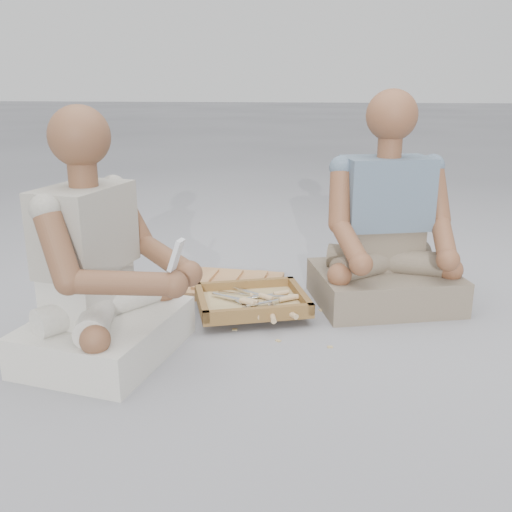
# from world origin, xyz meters

# --- Properties ---
(ground) EXTENTS (60.00, 60.00, 0.00)m
(ground) POSITION_xyz_m (0.00, 0.00, 0.00)
(ground) COLOR #98999E
(ground) RESTS_ON ground
(carved_panel) EXTENTS (0.59, 0.42, 0.04)m
(carved_panel) POSITION_xyz_m (-0.35, 0.66, 0.02)
(carved_panel) COLOR #9D6E3C
(carved_panel) RESTS_ON ground
(tool_tray) EXTENTS (0.54, 0.48, 0.06)m
(tool_tray) POSITION_xyz_m (-0.15, 0.36, 0.06)
(tool_tray) COLOR brown
(tool_tray) RESTS_ON carved_panel
(chisel_0) EXTENTS (0.22, 0.04, 0.02)m
(chisel_0) POSITION_xyz_m (-0.01, 0.27, 0.06)
(chisel_0) COLOR silver
(chisel_0) RESTS_ON tool_tray
(chisel_1) EXTENTS (0.20, 0.12, 0.02)m
(chisel_1) POSITION_xyz_m (-0.18, 0.31, 0.08)
(chisel_1) COLOR silver
(chisel_1) RESTS_ON tool_tray
(chisel_2) EXTENTS (0.21, 0.10, 0.02)m
(chisel_2) POSITION_xyz_m (-0.17, 0.33, 0.07)
(chisel_2) COLOR silver
(chisel_2) RESTS_ON tool_tray
(chisel_3) EXTENTS (0.20, 0.13, 0.02)m
(chisel_3) POSITION_xyz_m (-0.05, 0.44, 0.07)
(chisel_3) COLOR silver
(chisel_3) RESTS_ON tool_tray
(chisel_4) EXTENTS (0.22, 0.04, 0.02)m
(chisel_4) POSITION_xyz_m (0.02, 0.40, 0.07)
(chisel_4) COLOR silver
(chisel_4) RESTS_ON tool_tray
(chisel_5) EXTENTS (0.22, 0.05, 0.02)m
(chisel_5) POSITION_xyz_m (-0.15, 0.42, 0.06)
(chisel_5) COLOR silver
(chisel_5) RESTS_ON tool_tray
(chisel_6) EXTENTS (0.19, 0.14, 0.02)m
(chisel_6) POSITION_xyz_m (-0.02, 0.36, 0.07)
(chisel_6) COLOR silver
(chisel_6) RESTS_ON tool_tray
(chisel_7) EXTENTS (0.19, 0.14, 0.02)m
(chisel_7) POSITION_xyz_m (-0.11, 0.39, 0.07)
(chisel_7) COLOR silver
(chisel_7) RESTS_ON tool_tray
(chisel_8) EXTENTS (0.06, 0.22, 0.02)m
(chisel_8) POSITION_xyz_m (-0.04, 0.21, 0.06)
(chisel_8) COLOR silver
(chisel_8) RESTS_ON tool_tray
(chisel_9) EXTENTS (0.16, 0.18, 0.02)m
(chisel_9) POSITION_xyz_m (0.02, 0.25, 0.06)
(chisel_9) COLOR silver
(chisel_9) RESTS_ON tool_tray
(chisel_10) EXTENTS (0.15, 0.19, 0.02)m
(chisel_10) POSITION_xyz_m (-0.12, 0.24, 0.06)
(chisel_10) COLOR silver
(chisel_10) RESTS_ON tool_tray
(wood_chip_0) EXTENTS (0.02, 0.02, 0.00)m
(wood_chip_0) POSITION_xyz_m (0.01, 0.72, 0.00)
(wood_chip_0) COLOR tan
(wood_chip_0) RESTS_ON ground
(wood_chip_1) EXTENTS (0.02, 0.02, 0.00)m
(wood_chip_1) POSITION_xyz_m (-0.46, 0.72, 0.00)
(wood_chip_1) COLOR tan
(wood_chip_1) RESTS_ON ground
(wood_chip_2) EXTENTS (0.02, 0.02, 0.00)m
(wood_chip_2) POSITION_xyz_m (-0.02, 0.62, 0.00)
(wood_chip_2) COLOR tan
(wood_chip_2) RESTS_ON ground
(wood_chip_3) EXTENTS (0.02, 0.02, 0.00)m
(wood_chip_3) POSITION_xyz_m (-0.19, 0.19, 0.00)
(wood_chip_3) COLOR tan
(wood_chip_3) RESTS_ON ground
(wood_chip_4) EXTENTS (0.02, 0.02, 0.00)m
(wood_chip_4) POSITION_xyz_m (-0.41, 0.38, 0.00)
(wood_chip_4) COLOR tan
(wood_chip_4) RESTS_ON ground
(wood_chip_5) EXTENTS (0.02, 0.02, 0.00)m
(wood_chip_5) POSITION_xyz_m (-0.01, 0.11, 0.00)
(wood_chip_5) COLOR tan
(wood_chip_5) RESTS_ON ground
(wood_chip_6) EXTENTS (0.02, 0.02, 0.00)m
(wood_chip_6) POSITION_xyz_m (0.19, 0.08, 0.00)
(wood_chip_6) COLOR tan
(wood_chip_6) RESTS_ON ground
(wood_chip_7) EXTENTS (0.02, 0.02, 0.00)m
(wood_chip_7) POSITION_xyz_m (0.14, 0.44, 0.00)
(wood_chip_7) COLOR tan
(wood_chip_7) RESTS_ON ground
(wood_chip_8) EXTENTS (0.02, 0.02, 0.00)m
(wood_chip_8) POSITION_xyz_m (-0.19, 0.53, 0.00)
(wood_chip_8) COLOR tan
(wood_chip_8) RESTS_ON ground
(wood_chip_9) EXTENTS (0.02, 0.02, 0.00)m
(wood_chip_9) POSITION_xyz_m (-0.29, 0.39, 0.00)
(wood_chip_9) COLOR tan
(wood_chip_9) RESTS_ON ground
(wood_chip_10) EXTENTS (0.02, 0.02, 0.00)m
(wood_chip_10) POSITION_xyz_m (-0.17, 0.67, 0.00)
(wood_chip_10) COLOR tan
(wood_chip_10) RESTS_ON ground
(wood_chip_11) EXTENTS (0.02, 0.02, 0.00)m
(wood_chip_11) POSITION_xyz_m (0.08, 0.53, 0.00)
(wood_chip_11) COLOR tan
(wood_chip_11) RESTS_ON ground
(craftsman) EXTENTS (0.63, 0.63, 0.88)m
(craftsman) POSITION_xyz_m (-0.62, -0.08, 0.30)
(craftsman) COLOR beige
(craftsman) RESTS_ON ground
(companion) EXTENTS (0.70, 0.61, 0.92)m
(companion) POSITION_xyz_m (0.41, 0.58, 0.31)
(companion) COLOR #716352
(companion) RESTS_ON ground
(mobile_phone) EXTENTS (0.06, 0.05, 0.11)m
(mobile_phone) POSITION_xyz_m (-0.31, -0.19, 0.42)
(mobile_phone) COLOR silver
(mobile_phone) RESTS_ON craftsman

